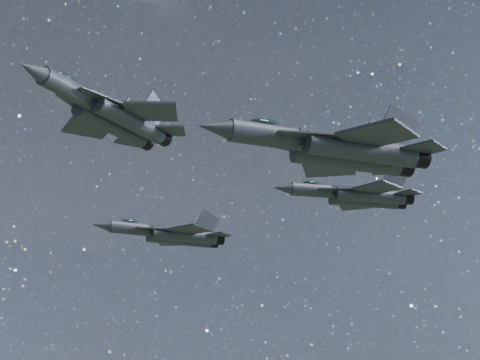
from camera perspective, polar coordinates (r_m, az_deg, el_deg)
jet_lead at (r=54.74m, az=-10.03°, el=5.08°), size 15.12×9.98×3.87m
jet_left at (r=85.70m, az=-5.35°, el=-4.21°), size 16.27×11.09×4.09m
jet_right at (r=57.45m, az=7.49°, el=2.45°), size 19.69×13.31×4.96m
jet_slot at (r=85.04m, az=8.98°, el=-1.17°), size 16.87×11.07×4.34m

